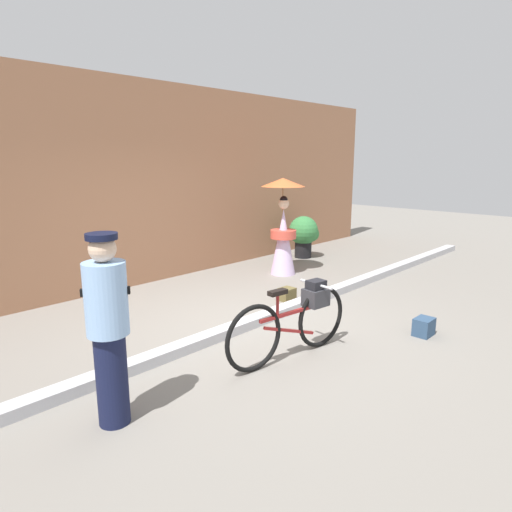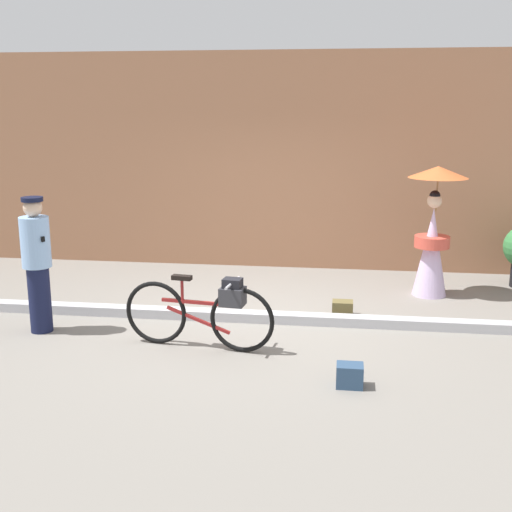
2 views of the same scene
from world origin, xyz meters
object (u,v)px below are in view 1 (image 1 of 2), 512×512
at_px(person_with_parasol, 283,226).
at_px(backpack_spare, 424,326).
at_px(bicycle_near_officer, 295,319).
at_px(person_officer, 108,326).
at_px(potted_plant_by_door, 304,234).
at_px(backpack_on_pavement, 287,294).

bearing_deg(person_with_parasol, backpack_spare, -109.14).
relative_size(bicycle_near_officer, person_with_parasol, 0.95).
xyz_separation_m(person_officer, potted_plant_by_door, (6.26, 2.80, -0.32)).
bearing_deg(potted_plant_by_door, backpack_on_pavement, -147.34).
bearing_deg(potted_plant_by_door, person_with_parasol, -157.64).
xyz_separation_m(potted_plant_by_door, backpack_spare, (-2.60, -3.90, -0.42)).
xyz_separation_m(potted_plant_by_door, backpack_on_pavement, (-2.68, -1.72, -0.44)).
bearing_deg(backpack_on_pavement, person_with_parasol, 42.39).
bearing_deg(potted_plant_by_door, backpack_spare, -123.68).
relative_size(potted_plant_by_door, backpack_on_pavement, 3.53).
bearing_deg(person_with_parasol, potted_plant_by_door, 22.36).
height_order(person_officer, person_with_parasol, person_with_parasol).
height_order(person_officer, backpack_spare, person_officer).
bearing_deg(potted_plant_by_door, person_officer, -155.88).
distance_m(person_with_parasol, backpack_on_pavement, 1.86).
height_order(person_officer, potted_plant_by_door, person_officer).
xyz_separation_m(person_officer, person_with_parasol, (4.81, 2.21, 0.07)).
relative_size(person_with_parasol, backpack_on_pavement, 6.92).
relative_size(bicycle_near_officer, backpack_on_pavement, 6.56).
distance_m(bicycle_near_officer, potted_plant_by_door, 5.20).
relative_size(person_officer, backpack_on_pavement, 6.14).
xyz_separation_m(person_officer, backpack_spare, (3.66, -1.09, -0.75)).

